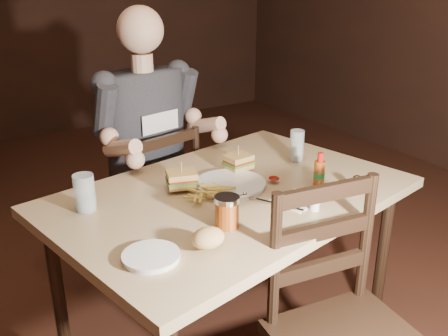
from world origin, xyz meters
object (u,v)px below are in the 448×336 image
glass_left (85,193)px  hot_sauce (320,169)px  chair_far (150,208)px  main_table (231,208)px  glass_right (297,146)px  syrup_dispenser (227,212)px  diner (150,115)px  side_plate (151,257)px  dinner_plate (230,185)px

glass_left → hot_sauce: 0.89m
chair_far → main_table: bearing=82.9°
glass_right → syrup_dispenser: (-0.59, -0.35, -0.02)m
glass_left → chair_far: bearing=49.1°
main_table → diner: size_ratio=1.53×
syrup_dispenser → side_plate: (-0.30, -0.05, -0.05)m
glass_right → glass_left: bearing=179.3°
syrup_dispenser → side_plate: bearing=178.9°
main_table → glass_right: size_ratio=10.61×
syrup_dispenser → glass_left: bearing=123.2°
main_table → side_plate: (-0.46, -0.28, 0.08)m
diner → main_table: bearing=-97.7°
syrup_dispenser → diner: bearing=70.9°
main_table → diner: diner is taller
diner → syrup_dispenser: (-0.12, -0.85, -0.11)m
dinner_plate → syrup_dispenser: size_ratio=2.49×
chair_far → glass_right: (0.48, -0.55, 0.41)m
hot_sauce → syrup_dispenser: 0.50m
main_table → chair_far: chair_far is taller
dinner_plate → diner: bearing=96.5°
syrup_dispenser → dinner_plate: bearing=44.0°
glass_left → syrup_dispenser: size_ratio=1.25×
diner → hot_sauce: bearing=-75.7°
dinner_plate → hot_sauce: hot_sauce is taller
chair_far → glass_right: size_ratio=6.21×
glass_right → side_plate: size_ratio=0.84×
diner → glass_left: size_ratio=7.21×
chair_far → syrup_dispenser: bearing=71.3°
hot_sauce → syrup_dispenser: bearing=-169.0°
dinner_plate → hot_sauce: bearing=-29.3°
hot_sauce → side_plate: 0.80m
diner → dinner_plate: diner is taller
glass_left → glass_right: 0.95m
dinner_plate → glass_left: glass_left is taller
glass_left → glass_right: (0.95, -0.01, 0.00)m
dinner_plate → glass_left: (-0.54, 0.10, 0.06)m
chair_far → glass_left: glass_left is taller
diner → dinner_plate: size_ratio=3.60×
chair_far → hot_sauce: size_ratio=6.41×
main_table → syrup_dispenser: syrup_dispenser is taller
dinner_plate → glass_right: (0.41, 0.09, 0.06)m
glass_right → main_table: bearing=-163.6°
chair_far → diner: diner is taller
main_table → glass_left: glass_left is taller
glass_left → side_plate: size_ratio=0.80×
main_table → dinner_plate: bearing=60.5°
glass_left → side_plate: glass_left is taller
diner → syrup_dispenser: 0.87m
hot_sauce → diner: bearing=116.1°
chair_far → diner: bearing=90.0°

